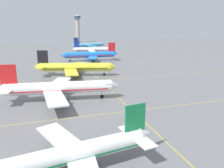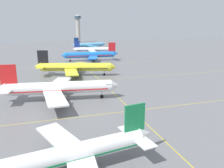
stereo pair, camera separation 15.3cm
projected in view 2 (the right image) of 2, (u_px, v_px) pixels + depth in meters
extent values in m
cylinder|color=white|center=(65.00, 155.00, 37.03)|extent=(27.76, 7.45, 3.28)
cone|color=white|center=(144.00, 134.00, 43.36)|extent=(3.20, 3.50, 3.11)
cube|color=#197F47|center=(135.00, 118.00, 41.46)|extent=(4.14, 0.94, 5.17)
cube|color=white|center=(129.00, 130.00, 44.84)|extent=(3.41, 4.85, 0.21)
cube|color=white|center=(144.00, 142.00, 40.34)|extent=(3.41, 4.85, 0.21)
cube|color=white|center=(60.00, 137.00, 43.90)|extent=(8.78, 13.68, 0.34)
cylinder|color=#2D9956|center=(58.00, 151.00, 41.28)|extent=(3.17, 2.24, 1.81)
cube|color=#197F47|center=(65.00, 157.00, 37.14)|extent=(25.58, 7.15, 0.31)
cylinder|color=#99999E|center=(72.00, 157.00, 40.25)|extent=(0.24, 0.24, 1.42)
cylinder|color=black|center=(72.00, 162.00, 40.49)|extent=(1.00, 0.53, 0.95)
cylinder|color=white|center=(60.00, 88.00, 73.45)|extent=(32.89, 8.55, 3.88)
cone|color=white|center=(115.00, 85.00, 76.07)|extent=(3.18, 4.15, 3.80)
cone|color=white|center=(1.00, 89.00, 70.68)|extent=(3.76, 4.12, 3.69)
cube|color=red|center=(8.00, 75.00, 69.95)|extent=(4.90, 1.07, 6.13)
cube|color=white|center=(5.00, 91.00, 68.07)|extent=(4.00, 5.73, 0.25)
cube|color=white|center=(11.00, 86.00, 73.92)|extent=(4.00, 5.73, 0.25)
cube|color=white|center=(55.00, 98.00, 65.16)|extent=(6.29, 15.63, 0.41)
cube|color=white|center=(59.00, 83.00, 81.74)|extent=(10.29, 16.21, 0.41)
cylinder|color=#4C4C51|center=(60.00, 99.00, 68.90)|extent=(3.74, 2.62, 2.14)
cylinder|color=#4C4C51|center=(62.00, 89.00, 79.05)|extent=(3.74, 2.62, 2.14)
cube|color=#385166|center=(108.00, 84.00, 75.58)|extent=(2.33, 3.80, 0.71)
cube|color=red|center=(61.00, 89.00, 73.57)|extent=(30.31, 8.21, 0.37)
cylinder|color=#99999E|center=(102.00, 93.00, 76.06)|extent=(0.29, 0.29, 1.68)
cylinder|color=black|center=(102.00, 96.00, 76.35)|extent=(1.18, 0.62, 1.12)
cylinder|color=#99999E|center=(54.00, 98.00, 71.25)|extent=(0.29, 0.29, 1.68)
cylinder|color=black|center=(54.00, 101.00, 71.54)|extent=(1.18, 0.62, 1.12)
cylinder|color=#99999E|center=(55.00, 93.00, 76.32)|extent=(0.29, 0.29, 1.68)
cylinder|color=black|center=(55.00, 96.00, 76.61)|extent=(1.18, 0.62, 1.12)
cylinder|color=yellow|center=(76.00, 67.00, 108.08)|extent=(32.29, 12.68, 3.86)
cone|color=yellow|center=(114.00, 67.00, 108.40)|extent=(3.58, 4.36, 3.78)
cone|color=yellow|center=(38.00, 66.00, 107.65)|extent=(4.14, 4.42, 3.67)
cube|color=black|center=(43.00, 57.00, 106.58)|extent=(4.79, 1.70, 6.09)
cube|color=yellow|center=(41.00, 67.00, 104.74)|extent=(4.58, 5.97, 0.24)
cube|color=yellow|center=(44.00, 65.00, 110.63)|extent=(4.58, 5.97, 0.24)
cube|color=yellow|center=(71.00, 72.00, 99.87)|extent=(6.34, 15.56, 0.41)
cube|color=yellow|center=(76.00, 65.00, 116.56)|extent=(11.82, 15.93, 0.41)
cylinder|color=black|center=(75.00, 73.00, 103.47)|extent=(3.91, 3.00, 2.13)
cylinder|color=black|center=(78.00, 69.00, 113.68)|extent=(3.91, 3.00, 2.13)
cube|color=#385166|center=(109.00, 66.00, 108.22)|extent=(2.74, 3.92, 0.71)
cube|color=black|center=(76.00, 68.00, 108.20)|extent=(29.81, 12.00, 0.37)
cylinder|color=#99999E|center=(104.00, 72.00, 108.96)|extent=(0.28, 0.28, 1.68)
cylinder|color=black|center=(104.00, 74.00, 109.24)|extent=(1.20, 0.75, 1.12)
cylinder|color=#99999E|center=(71.00, 73.00, 106.13)|extent=(0.28, 0.28, 1.68)
cylinder|color=black|center=(71.00, 76.00, 106.41)|extent=(1.20, 0.75, 1.12)
cylinder|color=#99999E|center=(73.00, 71.00, 111.23)|extent=(0.28, 0.28, 1.68)
cylinder|color=black|center=(73.00, 73.00, 111.51)|extent=(1.20, 0.75, 1.12)
cylinder|color=blue|center=(90.00, 55.00, 151.18)|extent=(31.91, 6.48, 3.76)
cone|color=blue|center=(63.00, 55.00, 147.68)|extent=(2.88, 3.90, 3.69)
cone|color=blue|center=(116.00, 53.00, 154.63)|extent=(3.47, 3.84, 3.58)
cube|color=red|center=(112.00, 47.00, 153.02)|extent=(4.77, 0.76, 5.94)
cube|color=blue|center=(112.00, 53.00, 157.02)|extent=(3.60, 5.41, 0.24)
cube|color=blue|center=(114.00, 54.00, 151.40)|extent=(3.60, 5.41, 0.24)
cube|color=blue|center=(90.00, 54.00, 159.49)|extent=(6.94, 15.38, 0.40)
cube|color=blue|center=(93.00, 57.00, 143.57)|extent=(9.26, 15.72, 0.40)
cylinder|color=blue|center=(89.00, 56.00, 156.48)|extent=(3.54, 2.36, 2.08)
cylinder|color=blue|center=(91.00, 59.00, 146.75)|extent=(3.54, 2.36, 2.08)
cube|color=#385166|center=(67.00, 54.00, 148.00)|extent=(2.07, 3.60, 0.69)
cube|color=red|center=(90.00, 55.00, 151.30)|extent=(29.39, 6.30, 0.36)
cylinder|color=#99999E|center=(70.00, 59.00, 149.17)|extent=(0.28, 0.28, 1.63)
cylinder|color=black|center=(70.00, 61.00, 149.45)|extent=(1.12, 0.54, 1.09)
cylinder|color=#99999E|center=(92.00, 58.00, 154.63)|extent=(0.28, 0.28, 1.63)
cylinder|color=black|center=(92.00, 59.00, 154.91)|extent=(1.12, 0.54, 1.09)
cylinder|color=#99999E|center=(93.00, 59.00, 149.77)|extent=(0.28, 0.28, 1.63)
cylinder|color=black|center=(93.00, 60.00, 150.05)|extent=(1.12, 0.54, 1.09)
cylinder|color=white|center=(94.00, 49.00, 185.22)|extent=(28.42, 9.87, 3.37)
cone|color=white|center=(113.00, 49.00, 186.18)|extent=(3.01, 3.75, 3.31)
cone|color=white|center=(74.00, 49.00, 184.15)|extent=(3.51, 3.78, 3.21)
cube|color=navy|center=(77.00, 44.00, 183.32)|extent=(4.22, 1.30, 5.33)
cube|color=white|center=(76.00, 49.00, 181.70)|extent=(3.83, 5.15, 0.21)
cube|color=white|center=(77.00, 49.00, 186.84)|extent=(3.83, 5.15, 0.21)
cube|color=white|center=(93.00, 51.00, 178.02)|extent=(4.94, 13.43, 0.36)
cube|color=white|center=(93.00, 49.00, 192.58)|extent=(9.88, 14.01, 0.36)
cylinder|color=navy|center=(94.00, 52.00, 181.21)|extent=(3.37, 2.51, 1.86)
cylinder|color=navy|center=(94.00, 51.00, 190.12)|extent=(3.37, 2.51, 1.86)
cube|color=#385166|center=(110.00, 49.00, 185.93)|extent=(2.27, 3.39, 0.62)
cube|color=navy|center=(94.00, 50.00, 185.33)|extent=(26.22, 9.37, 0.32)
cylinder|color=#99999E|center=(108.00, 52.00, 186.50)|extent=(0.25, 0.25, 1.46)
cylinder|color=black|center=(108.00, 53.00, 186.75)|extent=(1.04, 0.62, 0.98)
cylinder|color=#99999E|center=(92.00, 52.00, 183.44)|extent=(0.25, 0.25, 1.46)
cylinder|color=black|center=(92.00, 54.00, 183.69)|extent=(1.04, 0.62, 0.98)
cylinder|color=#99999E|center=(92.00, 52.00, 187.89)|extent=(0.25, 0.25, 1.46)
cylinder|color=black|center=(92.00, 53.00, 188.14)|extent=(1.04, 0.62, 0.98)
cylinder|color=#5BB7E5|center=(90.00, 45.00, 223.02)|extent=(29.78, 12.14, 3.57)
cone|color=#5BB7E5|center=(104.00, 44.00, 231.80)|extent=(3.35, 4.05, 3.50)
cone|color=#5BB7E5|center=(74.00, 45.00, 213.99)|extent=(3.86, 4.12, 3.39)
cube|color=navy|center=(76.00, 41.00, 214.28)|extent=(4.41, 1.63, 5.63)
cube|color=#5BB7E5|center=(77.00, 45.00, 212.80)|extent=(4.29, 5.54, 0.23)
cube|color=#5BB7E5|center=(75.00, 45.00, 217.31)|extent=(4.29, 5.54, 0.23)
cube|color=#5BB7E5|center=(93.00, 46.00, 216.27)|extent=(11.08, 14.69, 0.38)
cube|color=#5BB7E5|center=(85.00, 45.00, 229.05)|extent=(6.06, 14.45, 0.38)
cylinder|color=#5BB7E5|center=(92.00, 47.00, 219.67)|extent=(3.63, 2.81, 1.97)
cylinder|color=#5BB7E5|center=(88.00, 46.00, 227.49)|extent=(3.63, 2.81, 1.97)
cube|color=#385166|center=(102.00, 44.00, 230.50)|extent=(2.57, 3.63, 0.66)
cube|color=navy|center=(90.00, 45.00, 223.14)|extent=(27.49, 11.48, 0.34)
cylinder|color=#99999E|center=(101.00, 46.00, 230.21)|extent=(0.26, 0.26, 1.55)
cylinder|color=black|center=(101.00, 47.00, 230.47)|extent=(1.11, 0.70, 1.03)
cylinder|color=#99999E|center=(89.00, 47.00, 220.64)|extent=(0.26, 0.26, 1.55)
cylinder|color=black|center=(89.00, 49.00, 220.90)|extent=(1.11, 0.70, 1.03)
cylinder|color=#99999E|center=(87.00, 47.00, 224.55)|extent=(0.26, 0.26, 1.55)
cylinder|color=black|center=(87.00, 48.00, 224.82)|extent=(1.11, 0.70, 1.03)
cube|color=yellow|center=(132.00, 111.00, 65.44)|extent=(140.62, 0.20, 0.01)
cube|color=yellow|center=(99.00, 80.00, 100.94)|extent=(140.62, 0.20, 0.01)
cube|color=yellow|center=(84.00, 65.00, 136.44)|extent=(140.62, 0.20, 0.01)
cube|color=yellow|center=(112.00, 92.00, 83.19)|extent=(0.20, 169.08, 0.01)
cylinder|color=#ADA89E|center=(78.00, 31.00, 294.87)|extent=(5.20, 5.20, 29.79)
cylinder|color=#385166|center=(78.00, 17.00, 290.65)|extent=(8.40, 8.40, 3.20)
cone|color=#ADA89E|center=(78.00, 15.00, 290.01)|extent=(8.82, 8.82, 1.80)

